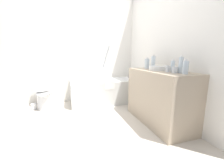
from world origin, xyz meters
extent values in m
plane|color=beige|center=(0.00, 0.00, 0.00)|extent=(3.92, 3.92, 0.00)
cube|color=white|center=(0.00, 1.35, 1.25)|extent=(3.32, 0.10, 2.50)
cube|color=white|center=(1.51, 0.00, 1.25)|extent=(0.10, 3.00, 2.50)
cube|color=silver|center=(0.63, 0.94, 0.27)|extent=(1.59, 0.71, 0.54)
cube|color=white|center=(0.63, 0.94, 0.50)|extent=(1.31, 0.51, 0.09)
cylinder|color=#A4A4AA|center=(1.25, 0.94, 0.58)|extent=(0.09, 0.03, 0.03)
cylinder|color=#A4A4AA|center=(0.75, 1.27, 1.07)|extent=(0.19, 0.03, 0.54)
cylinder|color=#A4A4AA|center=(0.19, 1.27, 0.84)|extent=(0.28, 0.03, 0.03)
cube|color=white|center=(0.64, 0.60, 0.49)|extent=(0.22, 0.03, 0.20)
cylinder|color=white|center=(-0.71, 0.89, 0.17)|extent=(0.26, 0.26, 0.35)
ellipsoid|color=white|center=(-0.70, 0.85, 0.35)|extent=(0.30, 0.36, 0.13)
ellipsoid|color=white|center=(-0.70, 0.85, 0.42)|extent=(0.28, 0.35, 0.02)
cube|color=white|center=(-0.72, 1.08, 0.52)|extent=(0.36, 0.19, 0.34)
cylinder|color=#AAAAB0|center=(-0.72, 1.08, 0.69)|extent=(0.03, 0.03, 0.01)
cube|color=tan|center=(1.19, -0.37, 0.43)|extent=(0.54, 1.22, 0.87)
cylinder|color=white|center=(1.17, -0.33, 0.90)|extent=(0.29, 0.29, 0.07)
cylinder|color=#B9B9BE|center=(1.36, -0.33, 0.90)|extent=(0.02, 0.02, 0.06)
cylinder|color=#B9B9BE|center=(1.32, -0.33, 0.93)|extent=(0.08, 0.02, 0.02)
cylinder|color=#B9B9BE|center=(1.36, -0.39, 0.89)|extent=(0.03, 0.03, 0.04)
cylinder|color=#B9B9BE|center=(1.36, -0.27, 0.89)|extent=(0.03, 0.03, 0.04)
cylinder|color=silver|center=(1.23, -0.08, 0.98)|extent=(0.07, 0.07, 0.22)
cylinder|color=white|center=(1.23, -0.08, 1.10)|extent=(0.04, 0.04, 0.02)
cylinder|color=silver|center=(1.23, -0.73, 0.97)|extent=(0.06, 0.06, 0.21)
cylinder|color=white|center=(1.23, -0.73, 1.09)|extent=(0.03, 0.03, 0.02)
cylinder|color=silver|center=(1.21, -0.84, 0.95)|extent=(0.07, 0.07, 0.17)
cylinder|color=white|center=(1.21, -0.84, 1.04)|extent=(0.04, 0.04, 0.02)
cylinder|color=silver|center=(1.18, 0.02, 0.95)|extent=(0.07, 0.07, 0.17)
cylinder|color=white|center=(1.18, 0.02, 1.05)|extent=(0.04, 0.04, 0.02)
cylinder|color=silver|center=(1.24, -0.57, 0.95)|extent=(0.06, 0.06, 0.16)
cylinder|color=white|center=(1.24, -0.57, 1.04)|extent=(0.03, 0.03, 0.02)
cylinder|color=silver|center=(1.22, 0.11, 0.95)|extent=(0.06, 0.06, 0.17)
cylinder|color=white|center=(1.22, 0.11, 1.05)|extent=(0.03, 0.03, 0.02)
cylinder|color=white|center=(1.22, -0.66, 0.91)|extent=(0.07, 0.07, 0.08)
cylinder|color=white|center=(1.16, -0.57, 0.91)|extent=(0.06, 0.06, 0.09)
cylinder|color=white|center=(1.16, -0.71, 0.91)|extent=(0.07, 0.07, 0.09)
cylinder|color=white|center=(-0.91, 0.91, 0.06)|extent=(0.11, 0.11, 0.12)
camera|label=1|loc=(-0.24, -2.30, 1.10)|focal=23.18mm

